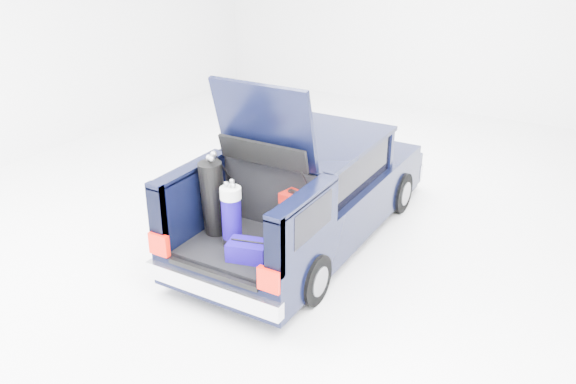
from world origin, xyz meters
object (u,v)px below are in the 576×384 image
Objects in this scene: red_suitcase at (297,218)px; blue_duffel at (248,250)px; car at (310,191)px; blue_golf_bag at (231,216)px; black_golf_bag at (213,198)px.

red_suitcase is 1.25× the size of blue_duffel.
blue_duffel is (-0.26, -0.65, -0.19)m from red_suitcase.
car reaches higher than blue_golf_bag.
blue_golf_bag is (-0.14, -1.66, 0.30)m from car.
red_suitcase is (0.46, -1.19, 0.22)m from car.
black_golf_bag reaches higher than blue_golf_bag.
black_golf_bag is at bearing -148.85° from red_suitcase.
black_golf_bag is 1.25× the size of blue_golf_bag.
black_golf_bag is at bearing -108.16° from car.
car is 1.86m from blue_duffel.
blue_duffel is at bearing -83.81° from car.
black_golf_bag is 0.85m from blue_duffel.
red_suitcase reaches higher than blue_duffel.
car reaches higher than blue_duffel.
car is 1.65m from black_golf_bag.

